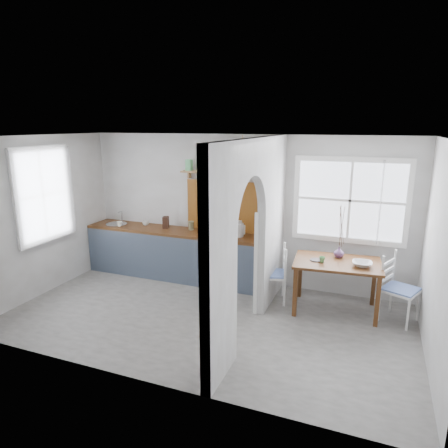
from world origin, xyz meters
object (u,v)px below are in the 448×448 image
(dining_table, at_px, (336,286))
(chair_left, at_px, (272,273))
(vase, at_px, (339,252))
(kettle, at_px, (239,229))
(chair_right, at_px, (401,289))

(dining_table, xyz_separation_m, chair_left, (-0.98, -0.01, 0.07))
(vase, bearing_deg, kettle, 174.14)
(chair_right, distance_m, vase, 1.00)
(chair_right, relative_size, vase, 6.04)
(dining_table, bearing_deg, kettle, 162.39)
(dining_table, distance_m, chair_left, 0.99)
(dining_table, height_order, chair_right, chair_right)
(kettle, distance_m, vase, 1.70)
(chair_left, distance_m, chair_right, 1.88)
(chair_right, bearing_deg, vase, 100.39)
(dining_table, xyz_separation_m, chair_right, (0.89, -0.01, 0.10))
(dining_table, relative_size, kettle, 4.59)
(dining_table, distance_m, chair_right, 0.90)
(dining_table, relative_size, chair_right, 1.28)
(dining_table, xyz_separation_m, kettle, (-1.68, 0.38, 0.64))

